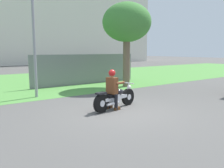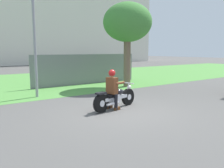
{
  "view_description": "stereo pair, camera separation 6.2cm",
  "coord_description": "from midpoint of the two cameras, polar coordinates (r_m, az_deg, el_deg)",
  "views": [
    {
      "loc": [
        -4.82,
        -5.93,
        2.03
      ],
      "look_at": [
        0.12,
        0.7,
        0.85
      ],
      "focal_mm": 37.85,
      "sensor_mm": 36.0,
      "label": 1
    },
    {
      "loc": [
        -4.77,
        -5.97,
        2.03
      ],
      "look_at": [
        0.12,
        0.7,
        0.85
      ],
      "focal_mm": 37.85,
      "sensor_mm": 36.0,
      "label": 2
    }
  ],
  "objects": [
    {
      "name": "grass_verge",
      "position": [
        16.24,
        -18.78,
        0.51
      ],
      "size": [
        60.0,
        12.0,
        0.01
      ],
      "primitive_type": "cube",
      "color": "#549342",
      "rests_on": "ground"
    },
    {
      "name": "ground",
      "position": [
        7.9,
        2.55,
        -6.77
      ],
      "size": [
        120.0,
        120.0,
        0.0
      ],
      "primitive_type": "plane",
      "color": "#565451"
    },
    {
      "name": "tree_roadside",
      "position": [
        13.41,
        3.89,
        14.44
      ],
      "size": [
        2.69,
        2.69,
        4.64
      ],
      "color": "brown",
      "rests_on": "ground"
    },
    {
      "name": "rider_lead",
      "position": [
        8.08,
        0.3,
        -0.57
      ],
      "size": [
        0.61,
        0.54,
        1.39
      ],
      "rotation": [
        0.0,
        0.0,
        0.21
      ],
      "color": "black",
      "rests_on": "ground"
    },
    {
      "name": "streetlight_pole",
      "position": [
        10.86,
        -17.65,
        15.52
      ],
      "size": [
        0.96,
        0.2,
        5.58
      ],
      "color": "gray",
      "rests_on": "ground"
    },
    {
      "name": "fence_segment",
      "position": [
        14.47,
        -5.76,
        3.59
      ],
      "size": [
        7.0,
        0.06,
        1.8
      ],
      "primitive_type": "cube",
      "color": "slate",
      "rests_on": "ground"
    },
    {
      "name": "motorcycle_lead",
      "position": [
        8.28,
        1.08,
        -3.36
      ],
      "size": [
        2.05,
        0.76,
        0.87
      ],
      "rotation": [
        0.0,
        0.0,
        0.21
      ],
      "color": "black",
      "rests_on": "ground"
    }
  ]
}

